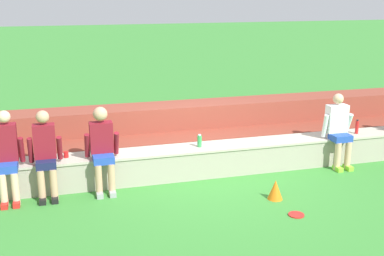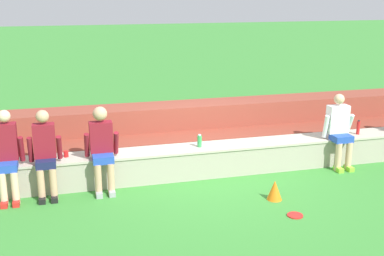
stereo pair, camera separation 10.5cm
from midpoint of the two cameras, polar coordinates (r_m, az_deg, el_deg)
The scene contains 12 objects.
ground_plane at distance 8.57m, azimuth 2.86°, elevation -5.90°, with size 80.00×80.00×0.00m, color #388433.
stone_seating_wall at distance 8.71m, azimuth 2.35°, elevation -3.59°, with size 9.80×0.57×0.52m.
brick_bleachers at distance 9.92m, azimuth 0.03°, elevation -0.50°, with size 10.87×1.49×0.92m.
person_far_left at distance 7.99m, azimuth -20.23°, elevation -2.86°, with size 0.49×0.55×1.41m.
person_left_of_center at distance 7.94m, azimuth -16.26°, elevation -2.67°, with size 0.51×0.50×1.38m.
person_center at distance 7.98m, azimuth -10.00°, elevation -2.07°, with size 0.54×0.57×1.37m.
person_right_of_center at distance 9.33m, azimuth 17.00°, elevation -0.09°, with size 0.56×0.54×1.35m.
water_bottle_center_gap at distance 9.80m, azimuth 18.96°, elevation 0.04°, with size 0.06×0.06×0.27m.
water_bottle_near_right at distance 8.53m, azimuth 1.23°, elevation -1.52°, with size 0.08×0.08×0.23m.
plastic_cup_middle at distance 8.28m, azimuth -14.01°, elevation -2.93°, with size 0.08×0.08×0.10m, color red.
frisbee at distance 7.39m, azimuth 12.24°, elevation -9.85°, with size 0.23×0.23×0.02m, color red.
sports_cone at distance 7.81m, azimuth 9.92°, elevation -7.09°, with size 0.24×0.24×0.31m, color orange.
Camera 2 is at (-2.42, -7.59, 3.15)m, focal length 46.12 mm.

